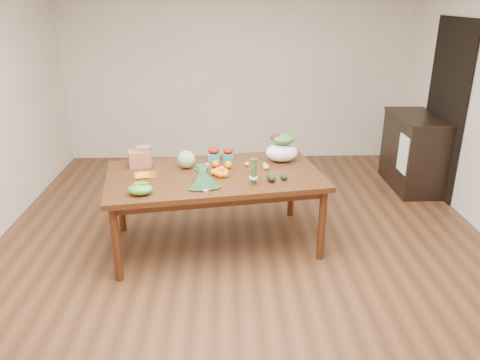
{
  "coord_description": "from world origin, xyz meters",
  "views": [
    {
      "loc": [
        -0.15,
        -3.87,
        2.32
      ],
      "look_at": [
        -0.04,
        0.0,
        0.79
      ],
      "focal_mm": 35.0,
      "sensor_mm": 36.0,
      "label": 1
    }
  ],
  "objects_px": {
    "dining_table": "(215,209)",
    "cabbage": "(186,159)",
    "mandarin_cluster": "(222,171)",
    "asparagus_bundle": "(254,171)",
    "salad_bag": "(282,149)",
    "cabinet": "(413,152)",
    "kale_bunch": "(204,179)",
    "paper_bag": "(139,157)"
  },
  "relations": [
    {
      "from": "dining_table",
      "to": "cabbage",
      "type": "height_order",
      "value": "cabbage"
    },
    {
      "from": "cabbage",
      "to": "mandarin_cluster",
      "type": "relative_size",
      "value": 0.96
    },
    {
      "from": "asparagus_bundle",
      "to": "salad_bag",
      "type": "bearing_deg",
      "value": 53.27
    },
    {
      "from": "cabinet",
      "to": "kale_bunch",
      "type": "xyz_separation_m",
      "value": [
        -2.58,
        -1.8,
        0.36
      ]
    },
    {
      "from": "cabbage",
      "to": "mandarin_cluster",
      "type": "bearing_deg",
      "value": -32.95
    },
    {
      "from": "mandarin_cluster",
      "to": "salad_bag",
      "type": "bearing_deg",
      "value": 33.3
    },
    {
      "from": "dining_table",
      "to": "mandarin_cluster",
      "type": "relative_size",
      "value": 11.14
    },
    {
      "from": "paper_bag",
      "to": "cabbage",
      "type": "bearing_deg",
      "value": -6.95
    },
    {
      "from": "cabinet",
      "to": "asparagus_bundle",
      "type": "bearing_deg",
      "value": -140.98
    },
    {
      "from": "dining_table",
      "to": "asparagus_bundle",
      "type": "height_order",
      "value": "asparagus_bundle"
    },
    {
      "from": "asparagus_bundle",
      "to": "cabinet",
      "type": "bearing_deg",
      "value": 29.5
    },
    {
      "from": "dining_table",
      "to": "asparagus_bundle",
      "type": "relative_size",
      "value": 8.02
    },
    {
      "from": "cabbage",
      "to": "salad_bag",
      "type": "bearing_deg",
      "value": 10.43
    },
    {
      "from": "dining_table",
      "to": "paper_bag",
      "type": "distance_m",
      "value": 0.9
    },
    {
      "from": "kale_bunch",
      "to": "salad_bag",
      "type": "xyz_separation_m",
      "value": [
        0.76,
        0.69,
        0.05
      ]
    },
    {
      "from": "paper_bag",
      "to": "asparagus_bundle",
      "type": "distance_m",
      "value": 1.2
    },
    {
      "from": "asparagus_bundle",
      "to": "salad_bag",
      "type": "relative_size",
      "value": 0.77
    },
    {
      "from": "kale_bunch",
      "to": "asparagus_bundle",
      "type": "relative_size",
      "value": 1.6
    },
    {
      "from": "dining_table",
      "to": "asparagus_bundle",
      "type": "bearing_deg",
      "value": -48.28
    },
    {
      "from": "cabinet",
      "to": "cabbage",
      "type": "xyz_separation_m",
      "value": [
        -2.77,
        -1.29,
        0.37
      ]
    },
    {
      "from": "dining_table",
      "to": "cabinet",
      "type": "xyz_separation_m",
      "value": [
        2.49,
        1.45,
        0.1
      ]
    },
    {
      "from": "dining_table",
      "to": "cabinet",
      "type": "distance_m",
      "value": 2.89
    },
    {
      "from": "mandarin_cluster",
      "to": "salad_bag",
      "type": "xyz_separation_m",
      "value": [
        0.6,
        0.4,
        0.08
      ]
    },
    {
      "from": "salad_bag",
      "to": "mandarin_cluster",
      "type": "bearing_deg",
      "value": -146.7
    },
    {
      "from": "salad_bag",
      "to": "asparagus_bundle",
      "type": "bearing_deg",
      "value": -117.21
    },
    {
      "from": "mandarin_cluster",
      "to": "kale_bunch",
      "type": "relative_size",
      "value": 0.45
    },
    {
      "from": "dining_table",
      "to": "paper_bag",
      "type": "bearing_deg",
      "value": 153.94
    },
    {
      "from": "cabinet",
      "to": "kale_bunch",
      "type": "relative_size",
      "value": 2.55
    },
    {
      "from": "dining_table",
      "to": "salad_bag",
      "type": "distance_m",
      "value": 0.91
    },
    {
      "from": "paper_bag",
      "to": "cabbage",
      "type": "relative_size",
      "value": 1.59
    },
    {
      "from": "dining_table",
      "to": "salad_bag",
      "type": "relative_size",
      "value": 6.14
    },
    {
      "from": "cabinet",
      "to": "cabbage",
      "type": "height_order",
      "value": "cabinet"
    },
    {
      "from": "kale_bunch",
      "to": "salad_bag",
      "type": "relative_size",
      "value": 1.22
    },
    {
      "from": "dining_table",
      "to": "cabinet",
      "type": "height_order",
      "value": "cabinet"
    },
    {
      "from": "kale_bunch",
      "to": "asparagus_bundle",
      "type": "height_order",
      "value": "asparagus_bundle"
    },
    {
      "from": "paper_bag",
      "to": "mandarin_cluster",
      "type": "xyz_separation_m",
      "value": [
        0.81,
        -0.28,
        -0.05
      ]
    },
    {
      "from": "salad_bag",
      "to": "cabbage",
      "type": "bearing_deg",
      "value": -169.57
    },
    {
      "from": "cabinet",
      "to": "paper_bag",
      "type": "height_order",
      "value": "paper_bag"
    },
    {
      "from": "cabinet",
      "to": "paper_bag",
      "type": "distance_m",
      "value": 3.48
    },
    {
      "from": "cabinet",
      "to": "mandarin_cluster",
      "type": "relative_size",
      "value": 5.67
    },
    {
      "from": "asparagus_bundle",
      "to": "dining_table",
      "type": "bearing_deg",
      "value": 131.72
    },
    {
      "from": "cabbage",
      "to": "mandarin_cluster",
      "type": "xyz_separation_m",
      "value": [
        0.34,
        -0.22,
        -0.04
      ]
    }
  ]
}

